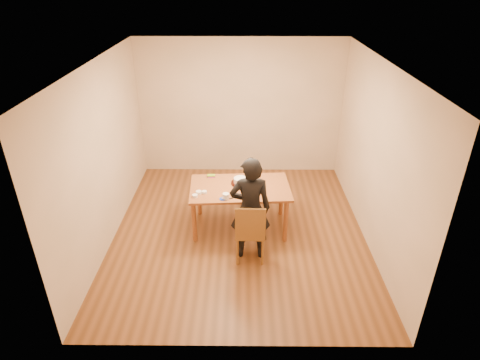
{
  "coord_description": "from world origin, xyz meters",
  "views": [
    {
      "loc": [
        0.06,
        -5.38,
        3.81
      ],
      "look_at": [
        0.01,
        0.08,
        0.9
      ],
      "focal_mm": 30.0,
      "sensor_mm": 36.0,
      "label": 1
    }
  ],
  "objects_px": {
    "dining_table": "(240,188)",
    "cake": "(240,181)",
    "dining_chair": "(250,231)",
    "cake_plate": "(240,183)",
    "person": "(250,209)"
  },
  "relations": [
    {
      "from": "dining_table",
      "to": "person",
      "type": "bearing_deg",
      "value": -81.8
    },
    {
      "from": "dining_table",
      "to": "person",
      "type": "height_order",
      "value": "person"
    },
    {
      "from": "cake",
      "to": "person",
      "type": "distance_m",
      "value": 0.85
    },
    {
      "from": "dining_chair",
      "to": "person",
      "type": "distance_m",
      "value": 0.35
    },
    {
      "from": "cake",
      "to": "person",
      "type": "xyz_separation_m",
      "value": [
        0.15,
        -0.84,
        -0.01
      ]
    },
    {
      "from": "dining_chair",
      "to": "cake_plate",
      "type": "relative_size",
      "value": 1.4
    },
    {
      "from": "dining_chair",
      "to": "cake_plate",
      "type": "height_order",
      "value": "cake_plate"
    },
    {
      "from": "dining_table",
      "to": "person",
      "type": "xyz_separation_m",
      "value": [
        0.15,
        -0.73,
        0.07
      ]
    },
    {
      "from": "dining_chair",
      "to": "cake_plate",
      "type": "xyz_separation_m",
      "value": [
        -0.15,
        0.88,
        0.31
      ]
    },
    {
      "from": "cake_plate",
      "to": "person",
      "type": "height_order",
      "value": "person"
    },
    {
      "from": "cake_plate",
      "to": "person",
      "type": "xyz_separation_m",
      "value": [
        0.15,
        -0.84,
        0.04
      ]
    },
    {
      "from": "cake",
      "to": "person",
      "type": "bearing_deg",
      "value": -80.08
    },
    {
      "from": "cake_plate",
      "to": "cake",
      "type": "height_order",
      "value": "cake"
    },
    {
      "from": "dining_chair",
      "to": "cake",
      "type": "distance_m",
      "value": 0.96
    },
    {
      "from": "dining_table",
      "to": "cake",
      "type": "distance_m",
      "value": 0.13
    }
  ]
}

